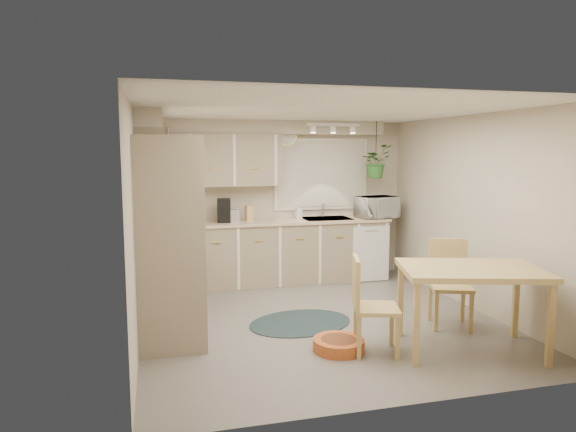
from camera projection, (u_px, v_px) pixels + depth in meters
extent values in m
plane|color=#605A55|center=(319.00, 320.00, 5.97)|extent=(4.20, 4.20, 0.00)
plane|color=silver|center=(320.00, 110.00, 5.67)|extent=(4.20, 4.20, 0.00)
cube|color=#B3A894|center=(277.00, 201.00, 7.84)|extent=(4.00, 0.04, 2.40)
cube|color=#B3A894|center=(407.00, 253.00, 3.80)|extent=(4.00, 0.04, 2.40)
cube|color=#B3A894|center=(136.00, 224.00, 5.32)|extent=(0.04, 4.20, 2.40)
cube|color=#B3A894|center=(474.00, 213.00, 6.32)|extent=(0.04, 4.20, 2.40)
cube|color=gray|center=(166.00, 274.00, 6.33)|extent=(0.60, 1.85, 0.90)
cube|color=gray|center=(269.00, 253.00, 7.59)|extent=(3.60, 0.60, 0.90)
cube|color=#C8AF92|center=(166.00, 236.00, 6.28)|extent=(0.64, 1.89, 0.04)
cube|color=#C8AF92|center=(269.00, 222.00, 7.52)|extent=(3.64, 0.64, 0.04)
cube|color=gray|center=(170.00, 243.00, 5.06)|extent=(0.65, 0.65, 2.10)
cube|color=silver|center=(202.00, 242.00, 5.14)|extent=(0.02, 0.56, 0.58)
cube|color=gray|center=(152.00, 162.00, 6.25)|extent=(0.35, 2.00, 0.75)
cube|color=gray|center=(212.00, 160.00, 7.34)|extent=(2.00, 0.35, 0.75)
cube|color=#B3A894|center=(149.00, 122.00, 6.18)|extent=(0.30, 2.00, 0.20)
cube|color=#B3A894|center=(266.00, 127.00, 7.51)|extent=(3.60, 0.30, 0.20)
cube|color=silver|center=(168.00, 242.00, 5.72)|extent=(0.52, 0.58, 0.02)
cube|color=silver|center=(165.00, 201.00, 5.66)|extent=(0.40, 0.60, 0.14)
cube|color=silver|center=(321.00, 174.00, 7.93)|extent=(1.40, 0.02, 1.00)
cube|color=beige|center=(321.00, 174.00, 7.94)|extent=(1.50, 0.02, 1.10)
cube|color=#A0A3A7|center=(327.00, 221.00, 7.76)|extent=(0.70, 0.48, 0.10)
cube|color=silver|center=(371.00, 254.00, 7.67)|extent=(0.58, 0.02, 0.83)
cube|color=silver|center=(333.00, 125.00, 7.34)|extent=(0.80, 0.04, 0.04)
cylinder|color=gold|center=(287.00, 136.00, 7.72)|extent=(0.30, 0.03, 0.30)
cube|color=tan|center=(470.00, 309.00, 5.01)|extent=(1.52, 1.22, 0.83)
cube|color=tan|center=(376.00, 306.00, 4.95)|extent=(0.55, 0.55, 0.94)
cube|color=tan|center=(451.00, 284.00, 5.70)|extent=(0.58, 0.58, 0.96)
ellipsoid|color=black|center=(300.00, 323.00, 5.86)|extent=(1.39, 1.16, 0.01)
cylinder|color=#BA6C25|center=(339.00, 345.00, 5.05)|extent=(0.65, 0.65, 0.12)
imported|color=silver|center=(377.00, 205.00, 7.83)|extent=(0.65, 0.45, 0.40)
imported|color=silver|center=(298.00, 215.00, 7.79)|extent=(0.14, 0.23, 0.10)
imported|color=#2C6528|center=(376.00, 165.00, 7.74)|extent=(0.61, 0.63, 0.39)
cube|color=black|center=(224.00, 210.00, 7.35)|extent=(0.21, 0.25, 0.34)
cube|color=#A0A3A7|center=(228.00, 216.00, 7.39)|extent=(0.31, 0.20, 0.18)
cube|color=tan|center=(249.00, 213.00, 7.50)|extent=(0.12, 0.12, 0.22)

